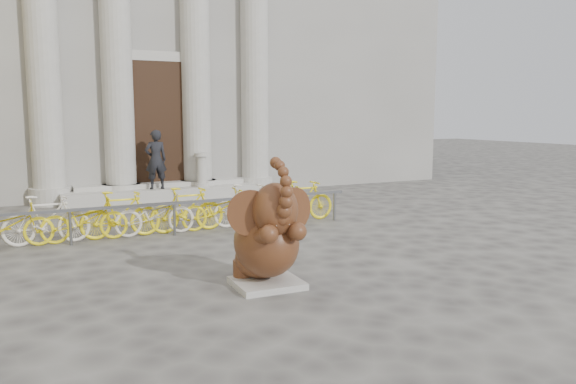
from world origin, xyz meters
name	(u,v)px	position (x,y,z in m)	size (l,w,h in m)	color
ground	(309,278)	(0.00, 0.00, 0.00)	(80.00, 80.00, 0.00)	#474442
classical_building	(124,24)	(0.00, 14.93, 5.98)	(22.00, 10.70, 12.00)	gray
entrance_steps	(164,193)	(0.00, 9.40, 0.18)	(6.00, 1.20, 0.36)	#A8A59E
elephant_statue	(267,240)	(-0.78, -0.12, 0.72)	(1.32, 1.47, 1.97)	#A8A59E
bike_rack	(171,211)	(-1.09, 4.35, 0.50)	(8.36, 0.53, 1.00)	slate
pedestrian	(156,160)	(-0.28, 9.16, 1.25)	(0.65, 0.42, 1.77)	black
balustrade_post	(202,171)	(1.11, 9.10, 0.84)	(0.43, 0.43, 1.05)	#A8A59E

